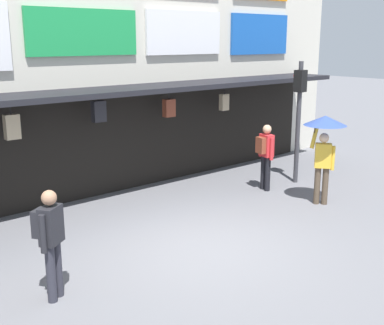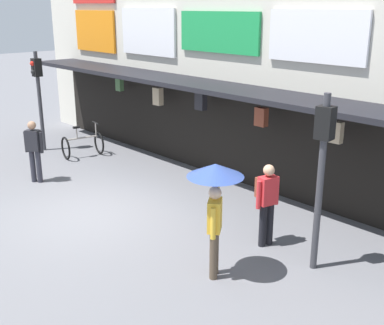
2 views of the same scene
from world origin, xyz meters
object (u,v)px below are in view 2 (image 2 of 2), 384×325
object	(u,v)px
pedestrian_in_white	(267,198)
pedestrian_with_umbrella	(215,189)
traffic_light_near	(38,85)
bicycle_parked	(83,144)
traffic_light_far	(323,155)
pedestrian_in_green	(34,147)

from	to	relation	value
pedestrian_in_white	pedestrian_with_umbrella	bearing A→B (deg)	-84.59
pedestrian_in_white	traffic_light_near	bearing A→B (deg)	-179.54
traffic_light_near	pedestrian_in_white	size ratio (longest dim) A/B	1.90
bicycle_parked	pedestrian_with_umbrella	size ratio (longest dim) A/B	0.61
traffic_light_near	traffic_light_far	distance (m)	10.42
bicycle_parked	pedestrian_in_white	bearing A→B (deg)	-3.66
traffic_light_near	pedestrian_in_green	xyz separation A→B (m)	(2.71, -1.56, -1.16)
traffic_light_near	pedestrian_with_umbrella	bearing A→B (deg)	-9.20
traffic_light_far	pedestrian_in_green	bearing A→B (deg)	-168.43
bicycle_parked	pedestrian_with_umbrella	xyz separation A→B (m)	(7.85, -2.09, 1.25)
traffic_light_far	pedestrian_in_green	world-z (taller)	traffic_light_far
bicycle_parked	pedestrian_in_green	bearing A→B (deg)	-61.03
pedestrian_in_green	pedestrian_with_umbrella	size ratio (longest dim) A/B	0.81
traffic_light_far	traffic_light_near	bearing A→B (deg)	-179.89
traffic_light_far	pedestrian_in_white	size ratio (longest dim) A/B	1.90
traffic_light_far	bicycle_parked	world-z (taller)	traffic_light_far
pedestrian_in_green	pedestrian_in_white	world-z (taller)	same
pedestrian_in_green	bicycle_parked	bearing A→B (deg)	118.97
pedestrian_in_green	pedestrian_in_white	bearing A→B (deg)	14.05
traffic_light_near	pedestrian_in_green	size ratio (longest dim) A/B	1.90
bicycle_parked	pedestrian_with_umbrella	distance (m)	8.22
pedestrian_in_white	pedestrian_with_umbrella	world-z (taller)	pedestrian_with_umbrella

